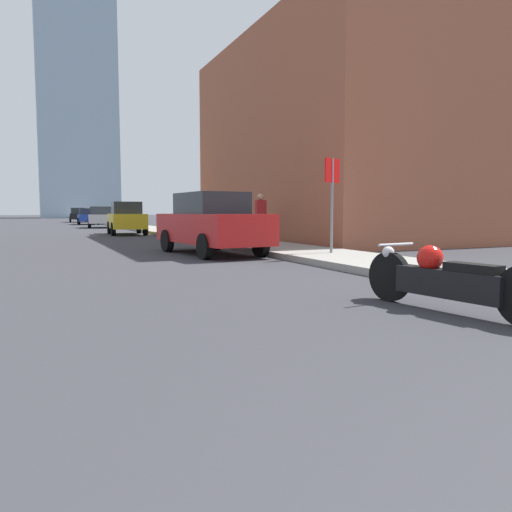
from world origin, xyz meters
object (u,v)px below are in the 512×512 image
(stop_sign, at_px, (332,189))
(pedestrian, at_px, (261,217))
(parked_car_black, at_px, (78,215))
(parked_car_red, at_px, (211,223))
(parked_car_blue, at_px, (88,216))
(parked_car_yellow, at_px, (126,218))
(parked_car_silver, at_px, (101,217))
(motorcycle, at_px, (447,279))

(stop_sign, xyz_separation_m, pedestrian, (0.38, 5.20, -0.75))
(stop_sign, bearing_deg, parked_car_black, 92.85)
(parked_car_red, xyz_separation_m, parked_car_blue, (-0.02, 35.99, -0.10))
(parked_car_yellow, bearing_deg, pedestrian, -71.31)
(parked_car_yellow, height_order, parked_car_black, parked_car_yellow)
(parked_car_blue, bearing_deg, parked_car_silver, -87.54)
(parked_car_black, bearing_deg, parked_car_yellow, -86.93)
(parked_car_blue, bearing_deg, pedestrian, -82.63)
(stop_sign, height_order, pedestrian, stop_sign)
(parked_car_black, bearing_deg, parked_car_silver, -86.71)
(motorcycle, relative_size, pedestrian, 1.48)
(parked_car_red, height_order, pedestrian, pedestrian)
(parked_car_black, height_order, stop_sign, stop_sign)
(parked_car_red, height_order, parked_car_blue, parked_car_red)
(motorcycle, relative_size, parked_car_blue, 0.53)
(parked_car_silver, relative_size, parked_car_black, 0.98)
(parked_car_silver, height_order, pedestrian, pedestrian)
(parked_car_yellow, xyz_separation_m, pedestrian, (2.90, -10.56, 0.16))
(parked_car_silver, relative_size, stop_sign, 1.86)
(parked_car_blue, bearing_deg, parked_car_red, -87.38)
(stop_sign, relative_size, pedestrian, 1.41)
(stop_sign, bearing_deg, parked_car_blue, 93.56)
(motorcycle, height_order, stop_sign, stop_sign)
(parked_car_silver, height_order, parked_car_black, parked_car_black)
(motorcycle, distance_m, parked_car_blue, 44.79)
(parked_car_red, relative_size, stop_sign, 1.97)
(parked_car_blue, relative_size, stop_sign, 1.97)
(parked_car_yellow, height_order, pedestrian, pedestrian)
(parked_car_silver, distance_m, stop_sign, 28.09)
(parked_car_red, height_order, parked_car_silver, parked_car_red)
(motorcycle, height_order, parked_car_silver, parked_car_silver)
(parked_car_silver, bearing_deg, parked_car_blue, 95.78)
(parked_car_red, distance_m, parked_car_silver, 25.52)
(motorcycle, bearing_deg, parked_car_yellow, 81.72)
(parked_car_black, xyz_separation_m, stop_sign, (2.47, -49.63, 0.93))
(parked_car_silver, bearing_deg, parked_car_red, -83.99)
(parked_car_red, xyz_separation_m, stop_sign, (2.38, -2.45, 0.89))
(parked_car_blue, height_order, stop_sign, stop_sign)
(stop_sign, bearing_deg, parked_car_red, 134.13)
(parked_car_yellow, distance_m, parked_car_black, 33.87)
(parked_car_blue, xyz_separation_m, parked_car_black, (-0.08, 11.19, 0.06))
(parked_car_red, distance_m, parked_car_yellow, 13.31)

